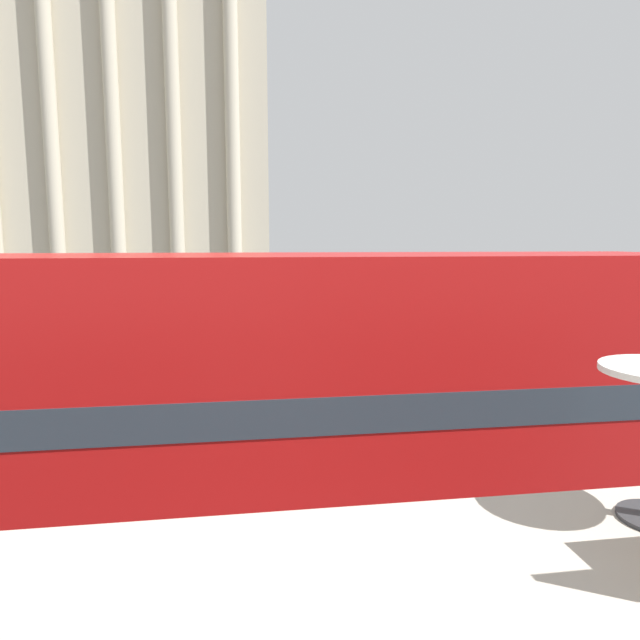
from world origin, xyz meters
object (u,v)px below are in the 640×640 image
object	(u,v)px
traffic_light_near	(272,325)
pedestrian_red	(208,295)
double_decker_bus	(331,392)
car_white	(102,347)
traffic_light_far	(162,287)
pedestrian_grey	(102,303)
pedestrian_blue	(253,387)
plaza_building_left	(110,121)
traffic_light_mid	(460,294)

from	to	relation	value
traffic_light_near	pedestrian_red	size ratio (longest dim) A/B	2.10
double_decker_bus	car_white	size ratio (longest dim) A/B	2.38
traffic_light_far	pedestrian_red	xyz separation A→B (m)	(1.58, 9.96, -1.33)
pedestrian_grey	double_decker_bus	bearing A→B (deg)	-50.63
traffic_light_far	pedestrian_grey	xyz separation A→B (m)	(-4.02, 6.34, -1.36)
traffic_light_far	pedestrian_blue	size ratio (longest dim) A/B	2.21
traffic_light_far	pedestrian_red	size ratio (longest dim) A/B	2.07
plaza_building_left	pedestrian_blue	bearing A→B (deg)	-73.94
traffic_light_near	double_decker_bus	bearing A→B (deg)	-86.48
traffic_light_near	traffic_light_far	bearing A→B (deg)	107.91
plaza_building_left	double_decker_bus	bearing A→B (deg)	-75.10
traffic_light_near	pedestrian_blue	size ratio (longest dim) A/B	2.25
plaza_building_left	car_white	world-z (taller)	plaza_building_left
traffic_light_near	pedestrian_grey	distance (m)	20.84
double_decker_bus	traffic_light_far	world-z (taller)	double_decker_bus
traffic_light_mid	car_white	world-z (taller)	traffic_light_mid
traffic_light_mid	pedestrian_grey	bearing A→B (deg)	141.13
plaza_building_left	pedestrian_grey	bearing A→B (deg)	-82.77
double_decker_bus	pedestrian_blue	world-z (taller)	double_decker_bus
traffic_light_mid	traffic_light_far	world-z (taller)	traffic_light_mid
plaza_building_left	traffic_light_near	size ratio (longest dim) A/B	7.37
double_decker_bus	plaza_building_left	xyz separation A→B (m)	(-10.16, 38.18, 10.79)
traffic_light_mid	car_white	bearing A→B (deg)	179.31
traffic_light_mid	pedestrian_red	distance (m)	19.12
traffic_light_near	traffic_light_mid	xyz separation A→B (m)	(7.47, 6.54, 0.04)
traffic_light_near	plaza_building_left	bearing A→B (deg)	107.03
pedestrian_blue	double_decker_bus	bearing A→B (deg)	-126.65
plaza_building_left	traffic_light_mid	xyz separation A→B (m)	(17.25, -25.37, -10.74)
pedestrian_grey	pedestrian_red	xyz separation A→B (m)	(5.60, 3.62, 0.03)
traffic_light_mid	traffic_light_far	size ratio (longest dim) A/B	1.04
double_decker_bus	pedestrian_red	distance (m)	29.20
plaza_building_left	traffic_light_near	world-z (taller)	plaza_building_left
traffic_light_near	pedestrian_blue	distance (m)	1.56
double_decker_bus	pedestrian_grey	world-z (taller)	double_decker_bus
plaza_building_left	traffic_light_near	bearing A→B (deg)	-72.97
pedestrian_red	traffic_light_far	bearing A→B (deg)	-156.26
traffic_light_near	traffic_light_far	distance (m)	13.44
pedestrian_blue	plaza_building_left	bearing A→B (deg)	61.06
plaza_building_left	car_white	distance (m)	28.43
double_decker_bus	pedestrian_grey	bearing A→B (deg)	115.25
traffic_light_far	car_white	world-z (taller)	traffic_light_far
double_decker_bus	plaza_building_left	distance (m)	40.95
double_decker_bus	traffic_light_mid	world-z (taller)	double_decker_bus
traffic_light_near	car_white	size ratio (longest dim) A/B	0.85
plaza_building_left	traffic_light_mid	bearing A→B (deg)	-55.79
pedestrian_grey	pedestrian_red	distance (m)	6.66
traffic_light_mid	pedestrian_blue	size ratio (longest dim) A/B	2.29
double_decker_bus	pedestrian_grey	size ratio (longest dim) A/B	6.07
traffic_light_far	pedestrian_grey	world-z (taller)	traffic_light_far
plaza_building_left	traffic_light_mid	world-z (taller)	plaza_building_left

